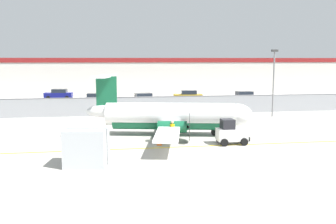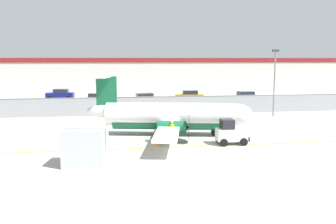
# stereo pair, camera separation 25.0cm
# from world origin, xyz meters

# --- Properties ---
(ground_plane) EXTENTS (140.00, 140.00, 0.01)m
(ground_plane) POSITION_xyz_m (0.00, 2.00, 0.00)
(ground_plane) COLOR #ADA89E
(perimeter_fence) EXTENTS (98.00, 0.10, 2.10)m
(perimeter_fence) POSITION_xyz_m (0.00, 18.00, 1.12)
(perimeter_fence) COLOR gray
(perimeter_fence) RESTS_ON ground
(parking_lot_strip) EXTENTS (98.00, 17.00, 0.12)m
(parking_lot_strip) POSITION_xyz_m (0.00, 29.50, 0.06)
(parking_lot_strip) COLOR #38383A
(parking_lot_strip) RESTS_ON ground
(background_building) EXTENTS (91.00, 8.10, 6.50)m
(background_building) POSITION_xyz_m (0.00, 47.99, 3.26)
(background_building) COLOR beige
(background_building) RESTS_ON ground
(commuter_airplane) EXTENTS (13.66, 15.98, 4.92)m
(commuter_airplane) POSITION_xyz_m (-0.06, 6.24, 1.60)
(commuter_airplane) COLOR white
(commuter_airplane) RESTS_ON ground
(baggage_tug) EXTENTS (2.33, 1.39, 1.88)m
(baggage_tug) POSITION_xyz_m (3.62, 2.29, 0.86)
(baggage_tug) COLOR silver
(baggage_tug) RESTS_ON ground
(ground_crew_worker) EXTENTS (0.41, 0.55, 1.70)m
(ground_crew_worker) POSITION_xyz_m (-0.60, 3.33, 0.95)
(ground_crew_worker) COLOR #191E4C
(ground_crew_worker) RESTS_ON ground
(cargo_container) EXTENTS (2.70, 2.38, 2.20)m
(cargo_container) POSITION_xyz_m (-6.59, -1.68, 1.10)
(cargo_container) COLOR #B7BCC1
(cargo_container) RESTS_ON ground
(traffic_cone_near_left) EXTENTS (0.36, 0.36, 0.64)m
(traffic_cone_near_left) POSITION_xyz_m (-1.64, 2.84, 0.31)
(traffic_cone_near_left) COLOR orange
(traffic_cone_near_left) RESTS_ON ground
(traffic_cone_near_right) EXTENTS (0.36, 0.36, 0.64)m
(traffic_cone_near_right) POSITION_xyz_m (-6.05, 6.48, 0.31)
(traffic_cone_near_right) COLOR orange
(traffic_cone_near_right) RESTS_ON ground
(parked_car_0) EXTENTS (4.31, 2.24, 1.58)m
(parked_car_0) POSITION_xyz_m (-12.81, 35.92, 0.89)
(parked_car_0) COLOR navy
(parked_car_0) RESTS_ON parking_lot_strip
(parked_car_1) EXTENTS (4.36, 2.36, 1.58)m
(parked_car_1) POSITION_xyz_m (-7.05, 27.57, 0.89)
(parked_car_1) COLOR silver
(parked_car_1) RESTS_ON parking_lot_strip
(parked_car_2) EXTENTS (4.39, 2.43, 1.58)m
(parked_car_2) POSITION_xyz_m (-0.43, 26.78, 0.89)
(parked_car_2) COLOR black
(parked_car_2) RESTS_ON parking_lot_strip
(parked_car_3) EXTENTS (4.36, 2.36, 1.58)m
(parked_car_3) POSITION_xyz_m (6.42, 30.32, 0.89)
(parked_car_3) COLOR #B28C19
(parked_car_3) RESTS_ON parking_lot_strip
(parked_car_4) EXTENTS (4.27, 2.15, 1.58)m
(parked_car_4) POSITION_xyz_m (13.95, 27.44, 0.89)
(parked_car_4) COLOR silver
(parked_car_4) RESTS_ON parking_lot_strip
(apron_light_pole) EXTENTS (0.70, 0.30, 7.27)m
(apron_light_pole) POSITION_xyz_m (12.51, 14.65, 4.30)
(apron_light_pole) COLOR slate
(apron_light_pole) RESTS_ON ground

